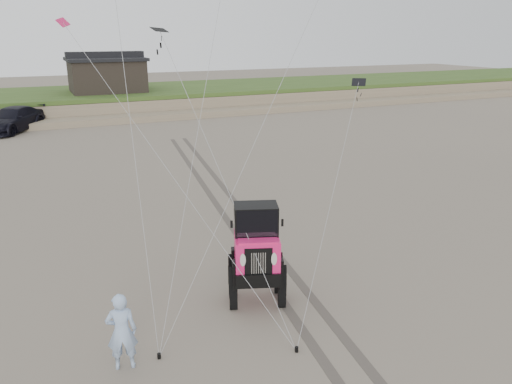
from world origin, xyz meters
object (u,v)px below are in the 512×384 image
jeep (257,265)px  man (122,331)px  cabin (107,74)px  truck_c (12,120)px

jeep → man: size_ratio=3.26×
cabin → truck_c: size_ratio=1.12×
truck_c → jeep: (5.75, -28.18, 0.20)m
cabin → truck_c: 10.54m
truck_c → man: (2.17, -29.44, 0.02)m
jeep → man: 3.80m
cabin → man: size_ratio=3.78×
truck_c → man: man is taller
truck_c → man: 29.52m
cabin → jeep: size_ratio=1.16×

